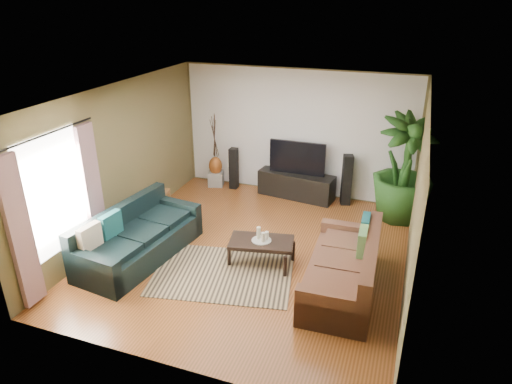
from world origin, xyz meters
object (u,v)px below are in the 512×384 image
at_px(pedestal, 216,179).
at_px(vase, 216,166).
at_px(side_table, 155,205).
at_px(speaker_left, 234,168).
at_px(coffee_table, 261,252).
at_px(speaker_right, 347,180).
at_px(sofa_right, 342,264).
at_px(tv_stand, 296,185).
at_px(potted_plant, 404,169).
at_px(television, 297,158).
at_px(sofa_left, 139,234).

xyz_separation_m(pedestal, vase, (0.00, 0.00, 0.31)).
bearing_deg(side_table, speaker_left, 64.62).
height_order(coffee_table, pedestal, coffee_table).
bearing_deg(speaker_right, coffee_table, -125.73).
distance_m(speaker_left, speaker_right, 2.52).
height_order(sofa_right, speaker_left, speaker_left).
bearing_deg(tv_stand, speaker_right, 7.78).
bearing_deg(speaker_left, vase, 179.81).
relative_size(pedestal, vase, 0.78).
relative_size(tv_stand, pedestal, 4.98).
height_order(pedestal, vase, vase).
height_order(potted_plant, vase, potted_plant).
bearing_deg(tv_stand, vase, -172.22).
bearing_deg(television, vase, 180.00).
bearing_deg(television, speaker_left, 180.00).
bearing_deg(coffee_table, side_table, 149.73).
bearing_deg(tv_stand, coffee_table, -79.04).
bearing_deg(vase, television, 0.00).
bearing_deg(side_table, vase, 76.54).
relative_size(tv_stand, speaker_right, 1.52).
bearing_deg(speaker_left, potted_plant, -4.76).
distance_m(potted_plant, vase, 4.09).
bearing_deg(sofa_left, potted_plant, -46.12).
height_order(speaker_left, vase, speaker_left).
bearing_deg(speaker_right, vase, 162.60).
bearing_deg(sofa_right, sofa_left, -88.32).
relative_size(sofa_right, side_table, 3.97).
bearing_deg(pedestal, side_table, -103.46).
bearing_deg(television, sofa_right, -63.56).
relative_size(coffee_table, side_table, 1.91).
bearing_deg(vase, sofa_left, -88.55).
bearing_deg(side_table, television, 38.95).
distance_m(tv_stand, speaker_right, 1.10).
height_order(sofa_left, coffee_table, sofa_left).
relative_size(sofa_left, speaker_right, 2.12).
distance_m(television, pedestal, 2.03).
bearing_deg(sofa_right, coffee_table, -103.47).
relative_size(sofa_right, tv_stand, 1.31).
height_order(tv_stand, pedestal, tv_stand).
bearing_deg(side_table, pedestal, 76.54).
bearing_deg(coffee_table, speaker_left, 108.73).
bearing_deg(speaker_left, pedestal, 179.81).
height_order(sofa_right, vase, sofa_right).
height_order(coffee_table, speaker_left, speaker_left).
xyz_separation_m(tv_stand, side_table, (-2.35, -1.90, -0.00)).
relative_size(tv_stand, side_table, 3.04).
bearing_deg(television, pedestal, 180.00).
relative_size(sofa_right, coffee_table, 2.08).
height_order(potted_plant, side_table, potted_plant).
xyz_separation_m(sofa_left, tv_stand, (1.82, 3.25, -0.15)).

